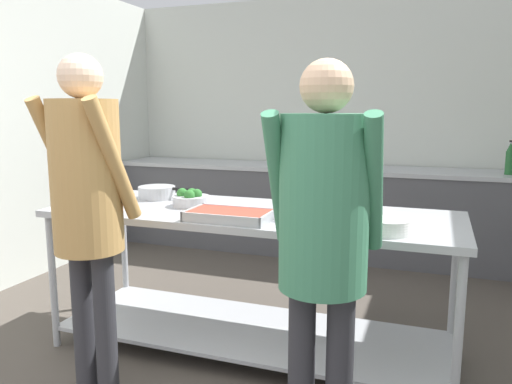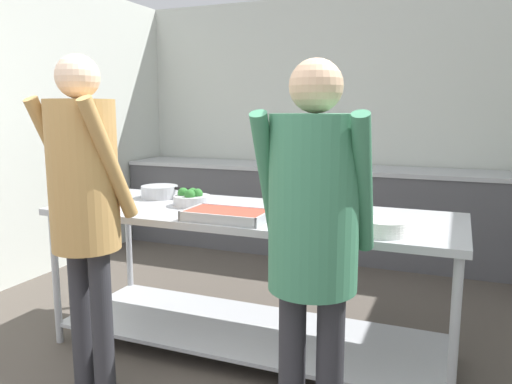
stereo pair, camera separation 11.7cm
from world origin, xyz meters
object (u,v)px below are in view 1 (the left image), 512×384
object	(u,v)px
guest_serving_right	(324,223)
water_bottle	(510,159)
plate_stack	(389,226)
serving_tray_roast	(323,215)
guest_serving_left	(87,193)
sauce_pan	(157,192)
serving_tray_vegetables	(229,216)
broccoli_bowl	(191,199)

from	to	relation	value
guest_serving_right	water_bottle	world-z (taller)	guest_serving_right
guest_serving_right	plate_stack	bearing A→B (deg)	68.61
serving_tray_roast	guest_serving_left	xyz separation A→B (m)	(-1.01, -0.70, 0.18)
sauce_pan	guest_serving_right	bearing A→B (deg)	-35.98
serving_tray_roast	serving_tray_vegetables	bearing A→B (deg)	-159.16
serving_tray_vegetables	guest_serving_right	world-z (taller)	guest_serving_right
serving_tray_roast	water_bottle	distance (m)	2.55
broccoli_bowl	guest_serving_left	xyz separation A→B (m)	(-0.14, -0.80, 0.16)
broccoli_bowl	water_bottle	bearing A→B (deg)	46.42
guest_serving_left	broccoli_bowl	bearing A→B (deg)	79.77
serving_tray_roast	guest_serving_right	world-z (taller)	guest_serving_right
broccoli_bowl	serving_tray_vegetables	distance (m)	0.48
serving_tray_vegetables	guest_serving_right	distance (m)	0.85
broccoli_bowl	guest_serving_left	size ratio (longest dim) A/B	0.13
water_bottle	guest_serving_left	bearing A→B (deg)	-126.59
serving_tray_vegetables	serving_tray_roast	size ratio (longest dim) A/B	1.06
sauce_pan	water_bottle	world-z (taller)	water_bottle
broccoli_bowl	plate_stack	size ratio (longest dim) A/B	1.02
serving_tray_roast	guest_serving_right	bearing A→B (deg)	-77.75
guest_serving_right	water_bottle	size ratio (longest dim) A/B	5.52
sauce_pan	broccoli_bowl	world-z (taller)	broccoli_bowl
broccoli_bowl	water_bottle	world-z (taller)	water_bottle
water_bottle	sauce_pan	bearing A→B (deg)	-140.30
serving_tray_roast	plate_stack	size ratio (longest dim) A/B	1.90
serving_tray_roast	plate_stack	world-z (taller)	plate_stack
serving_tray_roast	water_bottle	bearing A→B (deg)	62.39
serving_tray_roast	broccoli_bowl	bearing A→B (deg)	173.27
serving_tray_vegetables	broccoli_bowl	bearing A→B (deg)	143.29
guest_serving_right	sauce_pan	bearing A→B (deg)	144.02
serving_tray_vegetables	guest_serving_left	bearing A→B (deg)	-135.81
guest_serving_right	guest_serving_left	bearing A→B (deg)	178.64
serving_tray_vegetables	water_bottle	xyz separation A→B (m)	(1.66, 2.44, 0.14)
broccoli_bowl	serving_tray_roast	world-z (taller)	broccoli_bowl
serving_tray_vegetables	plate_stack	distance (m)	0.85
serving_tray_roast	plate_stack	distance (m)	0.41
guest_serving_left	guest_serving_right	world-z (taller)	guest_serving_left
plate_stack	guest_serving_left	bearing A→B (deg)	-159.75
broccoli_bowl	plate_stack	distance (m)	1.27
sauce_pan	guest_serving_right	size ratio (longest dim) A/B	0.23
serving_tray_vegetables	serving_tray_roast	bearing A→B (deg)	20.84
sauce_pan	plate_stack	bearing A→B (deg)	-16.14
guest_serving_left	guest_serving_right	size ratio (longest dim) A/B	1.04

